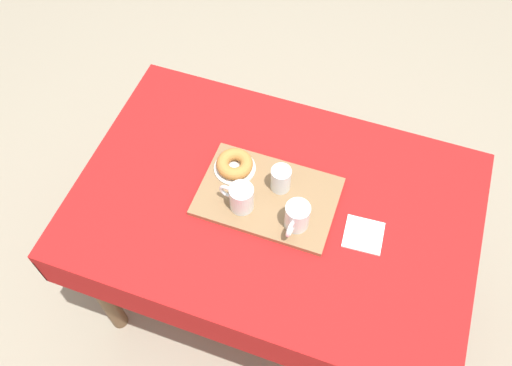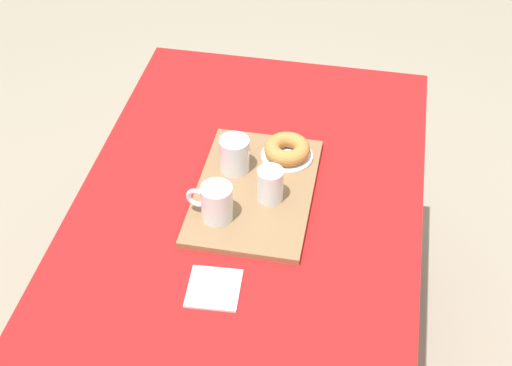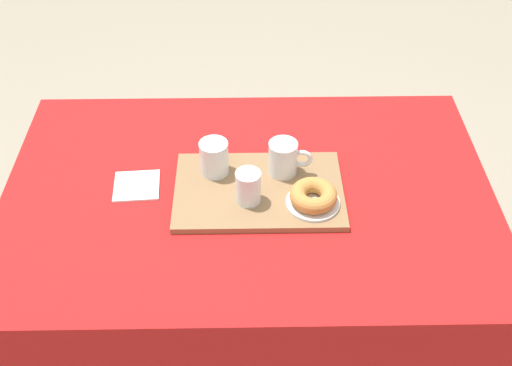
# 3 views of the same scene
# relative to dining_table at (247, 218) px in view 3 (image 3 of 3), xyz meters

# --- Properties ---
(ground_plane) EXTENTS (6.00, 6.00, 0.00)m
(ground_plane) POSITION_rel_dining_table_xyz_m (0.00, 0.00, -0.63)
(ground_plane) COLOR gray
(dining_table) EXTENTS (1.27, 0.85, 0.73)m
(dining_table) POSITION_rel_dining_table_xyz_m (0.00, 0.00, 0.00)
(dining_table) COLOR red
(dining_table) RESTS_ON ground
(serving_tray) EXTENTS (0.43, 0.29, 0.02)m
(serving_tray) POSITION_rel_dining_table_xyz_m (0.03, -0.01, 0.11)
(serving_tray) COLOR olive
(serving_tray) RESTS_ON dining_table
(tea_mug_left) EXTENTS (0.08, 0.11, 0.09)m
(tea_mug_left) POSITION_rel_dining_table_xyz_m (-0.09, 0.06, 0.16)
(tea_mug_left) COLOR white
(tea_mug_left) RESTS_ON serving_tray
(tea_mug_right) EXTENTS (0.11, 0.08, 0.09)m
(tea_mug_right) POSITION_rel_dining_table_xyz_m (0.09, 0.05, 0.16)
(tea_mug_right) COLOR white
(tea_mug_right) RESTS_ON serving_tray
(water_glass_near) EXTENTS (0.06, 0.06, 0.09)m
(water_glass_near) POSITION_rel_dining_table_xyz_m (0.00, -0.05, 0.16)
(water_glass_near) COLOR white
(water_glass_near) RESTS_ON serving_tray
(donut_plate_left) EXTENTS (0.14, 0.14, 0.01)m
(donut_plate_left) POSITION_rel_dining_table_xyz_m (0.16, -0.07, 0.12)
(donut_plate_left) COLOR white
(donut_plate_left) RESTS_ON serving_tray
(sugar_donut_left) EXTENTS (0.12, 0.12, 0.04)m
(sugar_donut_left) POSITION_rel_dining_table_xyz_m (0.16, -0.07, 0.14)
(sugar_donut_left) COLOR #BC7F3D
(sugar_donut_left) RESTS_ON donut_plate_left
(paper_napkin) EXTENTS (0.12, 0.12, 0.01)m
(paper_napkin) POSITION_rel_dining_table_xyz_m (-0.29, 0.02, 0.10)
(paper_napkin) COLOR white
(paper_napkin) RESTS_ON dining_table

